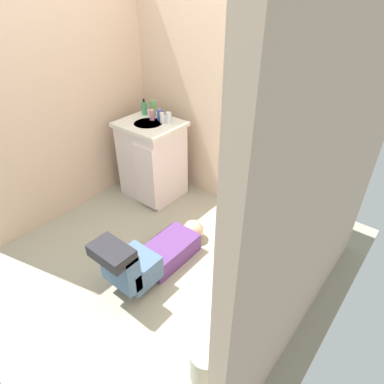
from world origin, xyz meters
name	(u,v)px	position (x,y,z in m)	size (l,w,h in m)	color
ground_plane	(166,251)	(0.00, 0.00, -0.02)	(2.82, 2.92, 0.04)	#9D9781
wall_back	(237,87)	(0.00, 1.00, 1.20)	(2.48, 0.08, 2.40)	#D0B094
wall_left	(59,88)	(-1.20, 0.00, 1.20)	(0.08, 1.92, 2.40)	#D0B094
wall_right	(333,177)	(1.20, 0.00, 1.20)	(0.08, 1.92, 2.40)	#D0B094
toilet	(287,214)	(0.78, 0.67, 0.37)	(0.36, 0.46, 0.75)	silver
vanity_cabinet	(152,159)	(-0.71, 0.59, 0.42)	(0.60, 0.53, 0.82)	silver
faucet	(159,114)	(-0.71, 0.73, 0.87)	(0.02, 0.02, 0.10)	silver
person_plumber	(152,255)	(0.10, -0.25, 0.18)	(0.39, 1.06, 0.52)	#512D6B
tissue_box	(296,163)	(0.73, 0.76, 0.80)	(0.22, 0.11, 0.10)	silver
toiletry_bag	(314,168)	(0.88, 0.76, 0.81)	(0.12, 0.09, 0.11)	#B22D3F
soap_dispenser	(144,108)	(-0.90, 0.71, 0.89)	(0.06, 0.06, 0.17)	#419C60
bottle_green	(153,108)	(-0.81, 0.75, 0.90)	(0.05, 0.05, 0.16)	#50A452
bottle_pink	(152,115)	(-0.74, 0.66, 0.87)	(0.05, 0.05, 0.10)	pink
bottle_blue	(160,115)	(-0.67, 0.70, 0.87)	(0.05, 0.05, 0.10)	#445EBB
bottle_white	(162,118)	(-0.61, 0.67, 0.87)	(0.05, 0.05, 0.10)	silver
bottle_clear	(169,118)	(-0.55, 0.70, 0.87)	(0.05, 0.05, 0.11)	silver
trash_can	(205,365)	(0.94, -0.66, 0.12)	(0.19, 0.19, 0.24)	gray
paper_towel_roll	(233,243)	(0.48, 0.35, 0.10)	(0.11, 0.11, 0.20)	white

